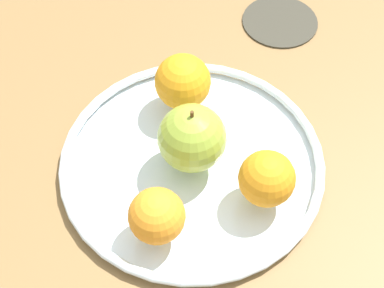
{
  "coord_description": "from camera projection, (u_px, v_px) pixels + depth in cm",
  "views": [
    {
      "loc": [
        -26.78,
        -30.88,
        61.48
      ],
      "look_at": [
        0.0,
        0.0,
        4.8
      ],
      "focal_mm": 54.0,
      "sensor_mm": 36.0,
      "label": 1
    }
  ],
  "objects": [
    {
      "name": "apple",
      "position": [
        194.0,
        137.0,
        0.69
      ],
      "size": [
        8.4,
        8.4,
        9.2
      ],
      "color": "#8FA734",
      "rests_on": "fruit_bowl"
    },
    {
      "name": "orange_front_left",
      "position": [
        267.0,
        179.0,
        0.67
      ],
      "size": [
        6.73,
        6.73,
        6.73
      ],
      "primitive_type": "sphere",
      "color": "orange",
      "rests_on": "fruit_bowl"
    },
    {
      "name": "fruit_bowl",
      "position": [
        192.0,
        162.0,
        0.73
      ],
      "size": [
        33.49,
        33.49,
        1.8
      ],
      "color": "silver",
      "rests_on": "ground_plane"
    },
    {
      "name": "orange_front_right",
      "position": [
        157.0,
        216.0,
        0.64
      ],
      "size": [
        6.48,
        6.48,
        6.48
      ],
      "primitive_type": "sphere",
      "color": "orange",
      "rests_on": "fruit_bowl"
    },
    {
      "name": "ground_plane",
      "position": [
        192.0,
        174.0,
        0.75
      ],
      "size": [
        137.65,
        137.65,
        4.0
      ],
      "primitive_type": "cube",
      "color": "brown"
    },
    {
      "name": "orange_center",
      "position": [
        183.0,
        82.0,
        0.75
      ],
      "size": [
        7.39,
        7.39,
        7.39
      ],
      "primitive_type": "sphere",
      "color": "orange",
      "rests_on": "fruit_bowl"
    },
    {
      "name": "ambient_coaster",
      "position": [
        280.0,
        21.0,
        0.89
      ],
      "size": [
        11.68,
        11.68,
        0.6
      ],
      "primitive_type": "cylinder",
      "color": "#353228",
      "rests_on": "ground_plane"
    }
  ]
}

